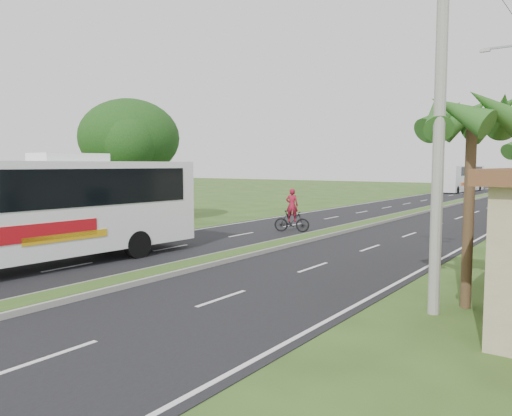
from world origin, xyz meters
The scene contains 11 objects.
ground centered at (0.00, 0.00, 0.00)m, with size 180.00×180.00×0.00m, color #2F481A.
road_asphalt centered at (0.00, 20.00, 0.01)m, with size 14.00×160.00×0.02m, color black.
median_strip centered at (0.00, 20.00, 0.10)m, with size 1.20×160.00×0.18m.
lane_edge_left centered at (-6.70, 20.00, 0.00)m, with size 0.12×160.00×0.01m, color silver.
lane_edge_right centered at (6.70, 20.00, 0.00)m, with size 0.12×160.00×0.01m, color silver.
palm_verge_a centered at (9.00, 3.00, 4.74)m, with size 2.40×2.40×5.45m.
shade_tree centered at (-12.11, 10.02, 5.03)m, with size 6.30×6.00×7.54m.
utility_pole_a centered at (8.50, 2.00, 5.67)m, with size 1.60×0.28×11.00m.
coach_bus_main centered at (-4.20, -0.57, 2.20)m, with size 3.22×12.52×4.01m.
coach_bus_far centered at (-4.63, 59.06, 1.93)m, with size 3.37×11.82×3.40m.
motorcyclist centered at (-2.00, 12.48, 0.83)m, with size 1.94×1.25×2.33m.
Camera 1 is at (11.92, -10.10, 3.61)m, focal length 35.00 mm.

